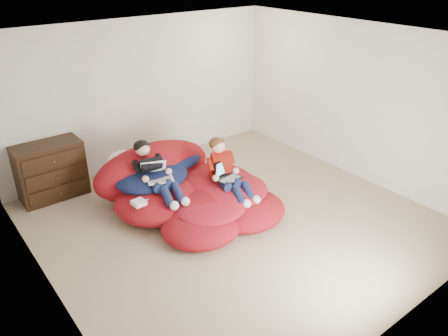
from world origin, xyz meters
TOP-DOWN VIEW (x-y plane):
  - room_shell at (0.00, 0.00)m, footprint 5.10×5.10m
  - dresser at (-1.77, 2.24)m, footprint 0.97×0.55m
  - beanbag_pile at (-0.32, 0.70)m, footprint 2.27×2.38m
  - cream_pillow at (-0.91, 1.61)m, footprint 0.41×0.26m
  - older_boy at (-0.73, 0.91)m, footprint 0.38×1.15m
  - younger_boy at (0.11, 0.35)m, footprint 0.41×0.95m
  - laptop_white at (-0.73, 0.82)m, footprint 0.42×0.47m
  - laptop_black at (0.11, 0.33)m, footprint 0.40×0.34m
  - power_adapter at (-1.15, 0.61)m, footprint 0.17×0.17m

SIDE VIEW (x-z plane):
  - room_shell at x=0.00m, z-range -1.17..1.60m
  - beanbag_pile at x=-0.32m, z-range -0.18..0.71m
  - power_adapter at x=-1.15m, z-range 0.39..0.45m
  - dresser at x=-1.77m, z-range 0.00..0.88m
  - laptop_black at x=0.11m, z-range 0.44..0.70m
  - cream_pillow at x=-0.91m, z-range 0.49..0.75m
  - laptop_white at x=-0.73m, z-range 0.51..0.75m
  - younger_boy at x=0.11m, z-range 0.27..1.02m
  - older_boy at x=-0.73m, z-range 0.33..0.98m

